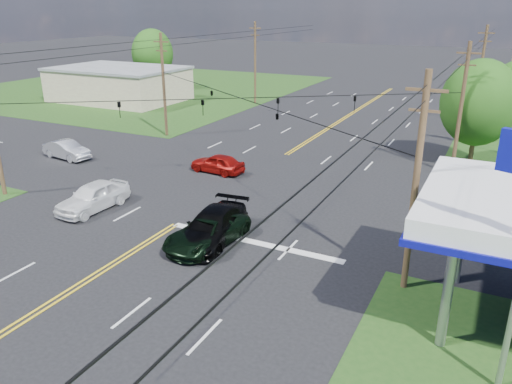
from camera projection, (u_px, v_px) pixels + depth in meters
The scene contains 18 objects.
ground at pixel (241, 183), 35.18m from camera, with size 280.00×280.00×0.00m, color black.
grass_nw at pixel (139, 87), 76.67m from camera, with size 46.00×48.00×0.03m, color #1D4215.
stop_bar at pixel (253, 242), 26.38m from camera, with size 10.00×0.50×0.02m, color silver.
retail_nw at pixel (119, 85), 65.49m from camera, with size 16.00×11.00×4.00m, color tan.
pole_se at pixel (416, 183), 20.47m from camera, with size 1.60×0.28×9.50m.
pole_nw at pixel (164, 84), 46.45m from camera, with size 1.60×0.28×9.50m.
pole_ne at pixel (461, 108), 35.54m from camera, with size 1.60×0.28×9.50m.
pole_left_far at pixel (255, 62), 62.28m from camera, with size 1.60×0.28×10.00m.
pole_right_far at pixel (480, 74), 51.37m from camera, with size 1.60×0.28×10.00m.
span_wire_signals at pixel (241, 98), 33.08m from camera, with size 26.00×18.00×1.13m.
power_lines at pixel (225, 61), 30.49m from camera, with size 26.04×100.00×0.64m.
tree_right_a at pixel (479, 103), 37.65m from camera, with size 5.70×5.70×8.18m.
tree_far_l at pixel (152, 53), 73.59m from camera, with size 6.08×6.08×8.72m.
pickup_dkgreen at pixel (207, 232), 25.81m from camera, with size 2.46×5.34×1.48m, color black.
suv_black at pixel (213, 226), 26.26m from camera, with size 2.33×5.74×1.67m, color black.
pickup_white at pixel (93, 197), 30.37m from camera, with size 1.99×4.95×1.69m, color white.
sedan_silver at pixel (67, 150), 40.65m from camera, with size 1.54×4.42×1.46m, color silver.
sedan_red at pixel (217, 163), 37.22m from camera, with size 1.68×4.19×1.43m, color #960E0A.
Camera 1 is at (15.77, -17.20, 11.72)m, focal length 35.00 mm.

